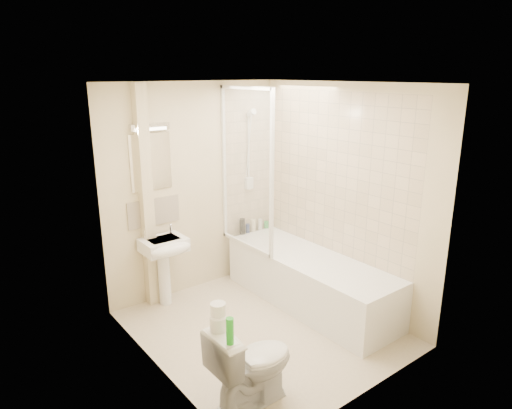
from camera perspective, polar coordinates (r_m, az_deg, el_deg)
floor at (r=4.77m, az=0.76°, el=-15.26°), size 2.50×2.50×0.00m
wall_back at (r=5.26m, az=-7.70°, el=1.89°), size 2.20×0.02×2.40m
wall_left at (r=3.72m, az=-12.61°, el=-4.49°), size 0.02×2.50×2.40m
wall_right at (r=5.00m, az=10.74°, el=0.98°), size 0.02×2.50×2.40m
ceiling at (r=4.06m, az=0.89°, el=14.97°), size 2.20×2.50×0.02m
tile_back at (r=5.60m, az=-1.07°, el=5.28°), size 0.70×0.01×1.75m
tile_right at (r=5.00m, az=9.96°, el=3.68°), size 0.01×2.10×1.75m
pipe_boxing at (r=4.94m, az=-13.56°, el=0.63°), size 0.12×0.12×2.40m
splashback at (r=5.07m, az=-12.65°, el=-0.91°), size 0.60×0.02×0.30m
mirror at (r=4.94m, az=-13.03°, el=5.20°), size 0.46×0.01×0.60m
strip_light at (r=4.86m, az=-13.19°, el=9.44°), size 0.42×0.07×0.07m
bathtub at (r=5.13m, az=6.75°, el=-9.28°), size 0.70×2.10×0.55m
shower_screen at (r=5.05m, az=-1.27°, el=4.35°), size 0.04×0.92×1.80m
shower_fixture at (r=5.55m, az=-0.81°, el=6.43°), size 0.10×0.16×0.99m
pedestal_sink at (r=5.01m, az=-11.24°, el=-5.98°), size 0.46×0.44×0.89m
bottle_white_a at (r=5.67m, az=-1.74°, el=-3.01°), size 0.05×0.05×0.14m
bottle_black_b at (r=5.66m, az=-1.72°, el=-2.75°), size 0.07×0.07×0.20m
bottle_blue at (r=5.72m, az=-1.06°, el=-2.99°), size 0.05×0.05×0.11m
bottle_cream at (r=5.76m, az=-0.36°, el=-2.62°), size 0.06×0.06×0.15m
bottle_white_b at (r=5.83m, az=0.52°, el=-2.48°), size 0.06×0.06×0.14m
bottle_green at (r=5.90m, az=1.29°, el=-2.52°), size 0.06×0.06×0.09m
toilet at (r=3.69m, az=-0.50°, el=-19.27°), size 0.39×0.68×0.69m
toilet_roll_lower at (r=3.41m, az=-4.76°, el=-14.60°), size 0.12×0.12×0.11m
toilet_roll_upper at (r=3.39m, az=-4.76°, el=-12.89°), size 0.11×0.11×0.09m
green_bottle at (r=3.23m, az=-3.28°, el=-15.52°), size 0.05×0.05×0.20m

